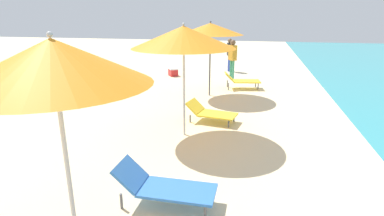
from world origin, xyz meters
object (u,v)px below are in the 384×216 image
object	(u,v)px
umbrella_farthest	(210,29)
person_walking_near	(232,56)
umbrella_third	(53,62)
umbrella_fourth	(184,37)
lounger_third_shoreside	(163,186)
lounger_fourth_shoreside	(211,112)
person_walking_far	(230,52)
cooler_box	(173,72)
lounger_farthest_shoreside	(241,80)

from	to	relation	value
umbrella_farthest	person_walking_near	size ratio (longest dim) A/B	1.47
umbrella_third	umbrella_fourth	size ratio (longest dim) A/B	1.00
lounger_third_shoreside	lounger_fourth_shoreside	xyz separation A→B (m)	(0.08, 3.76, -0.05)
lounger_fourth_shoreside	umbrella_farthest	xyz separation A→B (m)	(-0.49, 2.71, 1.99)
umbrella_fourth	person_walking_far	world-z (taller)	umbrella_fourth
umbrella_farthest	person_walking_near	xyz separation A→B (m)	(0.49, 2.92, -1.21)
lounger_fourth_shoreside	person_walking_near	xyz separation A→B (m)	(-0.00, 5.63, 0.78)
umbrella_third	lounger_third_shoreside	xyz separation A→B (m)	(0.73, 1.08, -1.93)
person_walking_near	lounger_fourth_shoreside	bearing A→B (deg)	53.46
person_walking_far	cooler_box	size ratio (longest dim) A/B	2.72
lounger_fourth_shoreside	lounger_third_shoreside	bearing A→B (deg)	-81.10
lounger_fourth_shoreside	person_walking_far	distance (m)	7.70
umbrella_third	person_walking_near	xyz separation A→B (m)	(0.81, 10.47, -1.20)
lounger_third_shoreside	lounger_farthest_shoreside	bearing A→B (deg)	85.13
lounger_third_shoreside	person_walking_far	bearing A→B (deg)	90.87
lounger_third_shoreside	umbrella_farthest	world-z (taller)	umbrella_farthest
lounger_farthest_shoreside	cooler_box	size ratio (longest dim) A/B	2.39
cooler_box	lounger_third_shoreside	bearing A→B (deg)	-74.60
lounger_farthest_shoreside	person_walking_far	xyz separation A→B (m)	(-0.86, 3.68, 0.65)
umbrella_fourth	lounger_fourth_shoreside	bearing A→B (deg)	66.31
umbrella_farthest	person_walking_far	bearing A→B (deg)	88.23
umbrella_third	umbrella_fourth	bearing A→B (deg)	84.68
umbrella_third	person_walking_far	world-z (taller)	umbrella_third
umbrella_fourth	person_walking_far	xyz separation A→B (m)	(0.11, 8.68, -1.26)
lounger_third_shoreside	umbrella_fourth	xyz separation A→B (m)	(-0.38, 2.73, 1.93)
person_walking_near	lounger_third_shoreside	bearing A→B (deg)	53.00
lounger_fourth_shoreside	person_walking_far	bearing A→B (deg)	102.59
umbrella_fourth	lounger_fourth_shoreside	xyz separation A→B (m)	(0.45, 1.03, -1.98)
lounger_farthest_shoreside	person_walking_far	distance (m)	3.83
umbrella_fourth	cooler_box	bearing A→B (deg)	108.27
umbrella_farthest	person_walking_far	world-z (taller)	umbrella_farthest
lounger_fourth_shoreside	person_walking_near	world-z (taller)	person_walking_near
umbrella_fourth	cooler_box	size ratio (longest dim) A/B	4.27
lounger_third_shoreside	lounger_fourth_shoreside	size ratio (longest dim) A/B	1.07
umbrella_third	lounger_third_shoreside	bearing A→B (deg)	55.90
umbrella_fourth	lounger_farthest_shoreside	size ratio (longest dim) A/B	1.78
lounger_third_shoreside	umbrella_farthest	distance (m)	6.77
umbrella_fourth	cooler_box	xyz separation A→B (m)	(-2.28, 6.90, -2.05)
umbrella_fourth	umbrella_farthest	xyz separation A→B (m)	(-0.04, 3.74, 0.02)
lounger_fourth_shoreside	cooler_box	distance (m)	6.47
umbrella_third	umbrella_farthest	xyz separation A→B (m)	(0.31, 7.55, 0.01)
lounger_fourth_shoreside	cooler_box	size ratio (longest dim) A/B	2.29
lounger_third_shoreside	lounger_fourth_shoreside	world-z (taller)	lounger_third_shoreside
umbrella_third	lounger_fourth_shoreside	bearing A→B (deg)	80.54
lounger_third_shoreside	lounger_farthest_shoreside	distance (m)	7.76
umbrella_third	cooler_box	xyz separation A→B (m)	(-1.92, 10.71, -2.06)
umbrella_third	person_walking_near	bearing A→B (deg)	85.60
lounger_fourth_shoreside	person_walking_near	distance (m)	5.68
umbrella_farthest	person_walking_far	size ratio (longest dim) A/B	1.55
person_walking_far	umbrella_third	bearing A→B (deg)	-107.08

